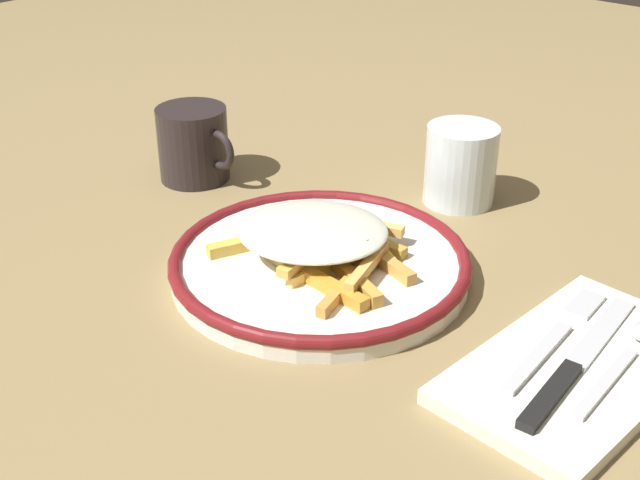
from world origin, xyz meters
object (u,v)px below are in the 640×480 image
(coffee_mug, at_px, (194,144))
(spoon, at_px, (631,350))
(plate, at_px, (320,263))
(napkin, at_px, (579,367))
(fries_heap, at_px, (319,238))
(fork, at_px, (554,338))
(knife, at_px, (571,369))
(water_glass, at_px, (461,165))

(coffee_mug, bearing_deg, spoon, -1.60)
(plate, bearing_deg, napkin, 4.74)
(fries_heap, xyz_separation_m, napkin, (0.26, 0.02, -0.03))
(fork, bearing_deg, plate, -171.67)
(napkin, distance_m, spoon, 0.05)
(fries_heap, bearing_deg, napkin, 4.22)
(napkin, distance_m, knife, 0.02)
(fries_heap, height_order, napkin, fries_heap)
(plate, bearing_deg, fork, 8.33)
(fork, relative_size, water_glass, 1.98)
(fork, height_order, water_glass, water_glass)
(knife, distance_m, spoon, 0.06)
(napkin, distance_m, coffee_mug, 0.53)
(knife, bearing_deg, napkin, 94.72)
(plate, relative_size, spoon, 1.90)
(fork, bearing_deg, spoon, 22.24)
(napkin, height_order, coffee_mug, coffee_mug)
(plate, relative_size, napkin, 1.21)
(plate, relative_size, coffee_mug, 2.61)
(knife, xyz_separation_m, water_glass, (-0.25, 0.23, 0.03))
(fries_heap, xyz_separation_m, knife, (0.26, 0.00, -0.02))
(fork, bearing_deg, coffee_mug, 175.59)
(fries_heap, xyz_separation_m, water_glass, (0.01, 0.23, 0.01))
(plate, distance_m, spoon, 0.29)
(napkin, relative_size, knife, 1.14)
(napkin, xyz_separation_m, knife, (0.00, -0.02, 0.01))
(plate, distance_m, knife, 0.26)
(plate, height_order, fries_heap, fries_heap)
(spoon, bearing_deg, fries_heap, -169.35)
(plate, height_order, knife, plate)
(knife, bearing_deg, coffee_mug, 172.48)
(plate, relative_size, water_glass, 3.25)
(plate, bearing_deg, spoon, 11.18)
(fries_heap, distance_m, coffee_mug, 0.27)
(water_glass, bearing_deg, fries_heap, -92.86)
(fries_heap, xyz_separation_m, coffee_mug, (-0.26, 0.07, 0.01))
(spoon, bearing_deg, coffee_mug, 178.40)
(spoon, xyz_separation_m, coffee_mug, (-0.55, 0.02, 0.03))
(water_glass, relative_size, coffee_mug, 0.80)
(napkin, xyz_separation_m, fork, (-0.03, 0.01, 0.01))
(fork, relative_size, knife, 0.84)
(fork, xyz_separation_m, water_glass, (-0.22, 0.19, 0.03))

